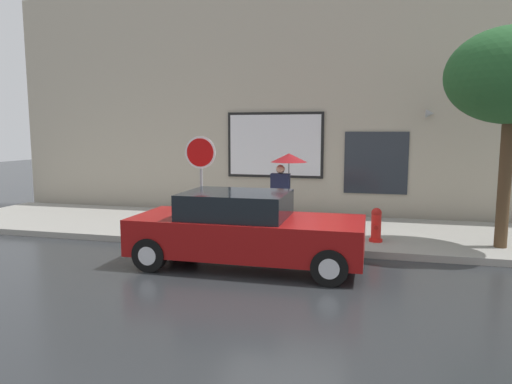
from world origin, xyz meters
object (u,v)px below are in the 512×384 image
fire_hydrant (376,225)px  pedestrian_with_umbrella (286,170)px  stop_sign (201,166)px  parked_car (245,230)px

fire_hydrant → pedestrian_with_umbrella: 2.66m
pedestrian_with_umbrella → stop_sign: (-1.81, -1.21, 0.16)m
stop_sign → pedestrian_with_umbrella: bearing=33.7°
fire_hydrant → pedestrian_with_umbrella: pedestrian_with_umbrella is taller
parked_car → fire_hydrant: 3.22m
parked_car → pedestrian_with_umbrella: size_ratio=2.32×
fire_hydrant → pedestrian_with_umbrella: (-2.23, 0.92, 1.12)m
stop_sign → parked_car: bearing=-48.3°
parked_car → fire_hydrant: (2.48, 2.05, -0.19)m
pedestrian_with_umbrella → stop_sign: bearing=-146.3°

